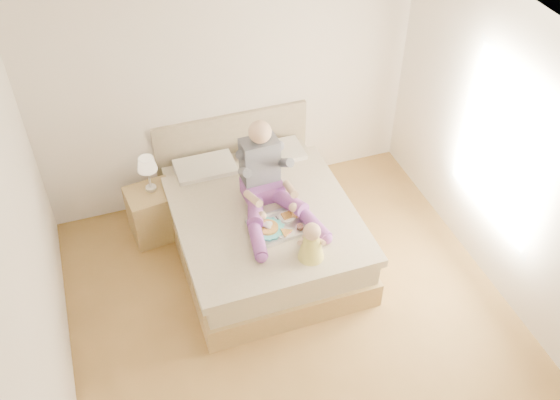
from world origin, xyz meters
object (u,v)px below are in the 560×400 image
object	(u,v)px
baby	(311,243)
adult	(267,183)
nightstand	(153,213)
bed	(260,223)
tray	(278,224)

from	to	relation	value
baby	adult	bearing A→B (deg)	120.30
nightstand	baby	size ratio (longest dim) A/B	1.46
bed	tray	world-z (taller)	bed
bed	baby	world-z (taller)	baby
bed	nightstand	bearing A→B (deg)	152.04
tray	adult	bearing A→B (deg)	81.50
tray	baby	world-z (taller)	baby
nightstand	tray	size ratio (longest dim) A/B	1.04
bed	adult	world-z (taller)	adult
bed	adult	xyz separation A→B (m)	(0.06, -0.05, 0.55)
nightstand	baby	xyz separation A→B (m)	(1.21, -1.37, 0.48)
adult	baby	distance (m)	0.81
tray	baby	bearing A→B (deg)	-77.19
adult	tray	bearing A→B (deg)	-93.98
nightstand	tray	bearing A→B (deg)	-48.42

